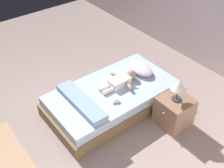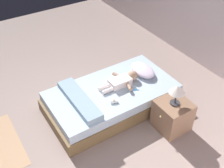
% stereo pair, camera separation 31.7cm
% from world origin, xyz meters
% --- Properties ---
extents(ground_plane, '(8.00, 8.00, 0.00)m').
position_xyz_m(ground_plane, '(0.00, 0.00, 0.00)').
color(ground_plane, gray).
extents(bed, '(1.12, 2.10, 0.37)m').
position_xyz_m(bed, '(0.16, 0.80, 0.18)').
color(bed, brown).
rests_on(bed, ground_plane).
extents(pillow, '(0.50, 0.32, 0.13)m').
position_xyz_m(pillow, '(0.08, 1.46, 0.43)').
color(pillow, silver).
rests_on(pillow, bed).
extents(baby, '(0.51, 0.69, 0.16)m').
position_xyz_m(baby, '(0.14, 1.01, 0.43)').
color(baby, white).
rests_on(baby, bed).
extents(toothbrush, '(0.07, 0.15, 0.02)m').
position_xyz_m(toothbrush, '(0.37, 1.07, 0.38)').
color(toothbrush, '#3E97DB').
rests_on(toothbrush, bed).
extents(nightstand, '(0.46, 0.49, 0.48)m').
position_xyz_m(nightstand, '(1.02, 1.31, 0.24)').
color(nightstand, '#8B674D').
rests_on(nightstand, ground_plane).
extents(lamp, '(0.23, 0.23, 0.32)m').
position_xyz_m(lamp, '(1.02, 1.31, 0.72)').
color(lamp, '#333338').
rests_on(lamp, nightstand).
extents(blanket, '(1.01, 0.25, 0.10)m').
position_xyz_m(blanket, '(0.16, 0.22, 0.42)').
color(blanket, '#8AA7BC').
rests_on(blanket, bed).
extents(baby_bottle, '(0.08, 0.12, 0.07)m').
position_xyz_m(baby_bottle, '(0.45, 0.65, 0.40)').
color(baby_bottle, white).
rests_on(baby_bottle, bed).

